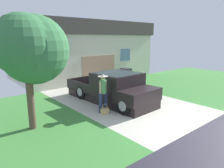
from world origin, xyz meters
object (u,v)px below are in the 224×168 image
Objects in this scene: handbag at (105,111)px; house_with_garage at (82,49)px; front_yard_tree at (31,49)px; wheeled_trash_bin at (126,75)px; person_with_hat at (103,91)px; pickup_truck at (115,89)px.

handbag is 0.04× the size of house_with_garage.
wheeled_trash_bin is at bearing 23.51° from front_yard_tree.
house_with_garage reaches higher than person_with_hat.
handbag is at bearing -141.53° from wheeled_trash_bin.
pickup_truck is at bearing 19.30° from person_with_hat.
front_yard_tree reaches higher than pickup_truck.
pickup_truck is 4.69m from front_yard_tree.
person_with_hat is 9.50m from house_with_garage.
front_yard_tree is (-4.14, -0.23, 2.19)m from pickup_truck.
handbag is at bearing -14.44° from front_yard_tree.
pickup_truck is at bearing 33.55° from handbag.
house_with_garage reaches higher than front_yard_tree.
house_with_garage is 10.60m from front_yard_tree.
house_with_garage is at bearing 103.01° from wheeled_trash_bin.
house_with_garage reaches higher than wheeled_trash_bin.
handbag is 3.94m from front_yard_tree.
house_with_garage reaches higher than pickup_truck.
house_with_garage is at bearing -113.07° from pickup_truck.
person_with_hat is at bearing -9.32° from front_yard_tree.
front_yard_tree is at bearing 162.09° from person_with_hat.
pickup_truck is 1.28× the size of front_yard_tree.
front_yard_tree reaches higher than person_with_hat.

